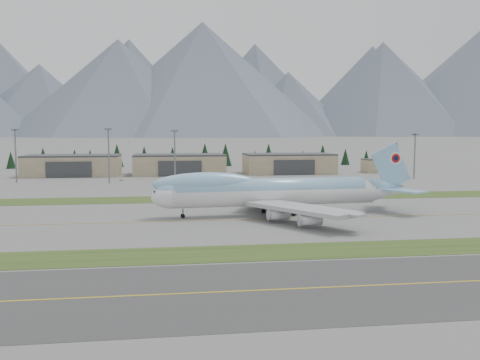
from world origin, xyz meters
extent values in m
plane|color=slate|center=(0.00, 0.00, 0.00)|extent=(7000.00, 7000.00, 0.00)
cube|color=#2B4719|center=(0.00, -38.00, 0.00)|extent=(400.00, 14.00, 0.08)
cube|color=#2B4719|center=(0.00, 45.00, 0.00)|extent=(400.00, 18.00, 0.08)
cube|color=#383838|center=(0.00, -62.00, 0.00)|extent=(400.00, 32.00, 0.04)
cube|color=gold|center=(0.00, 0.00, 0.00)|extent=(400.00, 0.40, 0.02)
cube|color=gold|center=(0.00, -62.00, 0.00)|extent=(400.00, 0.40, 0.02)
cylinder|color=white|center=(7.02, 6.87, 5.94)|extent=(57.64, 10.66, 6.65)
cylinder|color=#8DC2E8|center=(6.00, 6.79, 7.16)|extent=(53.52, 9.86, 6.14)
ellipsoid|color=white|center=(-21.57, 4.85, 5.94)|extent=(11.08, 7.38, 6.65)
ellipsoid|color=#8DC2E8|center=(-21.57, 4.85, 7.16)|extent=(9.28, 6.25, 5.64)
ellipsoid|color=#8DC2E8|center=(-12.38, 5.50, 9.11)|extent=(28.57, 7.62, 6.14)
cube|color=#0C1433|center=(-25.14, 4.60, 7.27)|extent=(2.38, 2.81, 1.33)
cone|color=white|center=(40.71, 9.24, 5.94)|extent=(12.71, 7.37, 6.52)
cone|color=#8DC2E8|center=(40.71, 9.24, 7.16)|extent=(11.65, 6.71, 5.94)
cube|color=#8DC2E8|center=(41.73, 9.31, 12.90)|extent=(12.41, 1.48, 14.13)
cylinder|color=white|center=(42.92, 9.80, 15.35)|extent=(3.69, 0.46, 3.68)
cylinder|color=red|center=(42.92, 9.91, 15.35)|extent=(2.67, 0.39, 2.66)
cylinder|color=#0C1433|center=(42.91, 10.01, 15.35)|extent=(1.55, 0.31, 1.54)
cube|color=#8DC2E8|center=(42.32, 15.51, 6.55)|extent=(9.76, 12.71, 0.47)
cube|color=#8DC2E8|center=(43.18, 3.26, 6.55)|extent=(10.83, 12.82, 0.47)
cube|color=#ACAEB4|center=(7.87, 23.85, 4.09)|extent=(21.36, 32.00, 1.02)
cube|color=#ACAEB4|center=(10.24, -9.84, 4.09)|extent=(24.52, 31.19, 1.02)
cylinder|color=white|center=(3.47, 19.44, 2.15)|extent=(5.49, 2.93, 2.56)
cylinder|color=white|center=(7.80, 29.29, 2.15)|extent=(5.49, 2.93, 2.56)
cylinder|color=white|center=(5.26, -6.08, 2.15)|extent=(5.49, 2.93, 2.56)
cylinder|color=white|center=(10.93, -15.22, 2.15)|extent=(5.49, 2.93, 2.56)
cylinder|color=slate|center=(-18.50, 5.07, 1.23)|extent=(0.48, 0.48, 2.46)
cylinder|color=slate|center=(5.27, 9.82, 1.33)|extent=(0.61, 0.61, 2.66)
cylinder|color=slate|center=(5.70, 3.70, 1.33)|extent=(0.61, 0.61, 2.66)
cylinder|color=slate|center=(10.38, 10.18, 1.33)|extent=(0.61, 0.61, 2.66)
cylinder|color=slate|center=(10.81, 4.05, 1.33)|extent=(0.61, 0.61, 2.66)
cylinder|color=black|center=(-18.48, 4.66, 0.56)|extent=(1.15, 0.44, 1.13)
cylinder|color=black|center=(-18.53, 5.48, 0.56)|extent=(1.15, 0.44, 1.13)
cylinder|color=black|center=(5.27, 9.82, 0.61)|extent=(1.26, 0.60, 1.23)
cylinder|color=black|center=(5.70, 3.70, 0.61)|extent=(1.26, 0.60, 1.23)
cylinder|color=black|center=(10.38, 10.18, 0.61)|extent=(1.26, 0.60, 1.23)
cylinder|color=black|center=(10.81, 4.05, 0.61)|extent=(1.26, 0.60, 1.23)
cube|color=gray|center=(-70.00, 150.00, 5.00)|extent=(48.00, 26.00, 10.00)
cube|color=#343639|center=(-70.00, 150.00, 10.40)|extent=(48.00, 26.00, 0.80)
cube|color=#343639|center=(-70.00, 136.70, 4.00)|extent=(22.08, 0.60, 8.00)
cube|color=gray|center=(-15.00, 150.00, 5.00)|extent=(48.00, 26.00, 10.00)
cube|color=#343639|center=(-15.00, 150.00, 10.40)|extent=(48.00, 26.00, 0.80)
cube|color=#343639|center=(-15.00, 136.70, 4.00)|extent=(22.08, 0.60, 8.00)
cube|color=gray|center=(45.00, 150.00, 5.00)|extent=(48.00, 26.00, 10.00)
cube|color=#343639|center=(45.00, 150.00, 10.40)|extent=(48.00, 26.00, 0.80)
cube|color=#343639|center=(45.00, 136.70, 4.00)|extent=(22.08, 0.60, 8.00)
cube|color=gray|center=(95.00, 148.00, 3.50)|extent=(14.00, 12.00, 7.00)
cube|color=#343639|center=(95.00, 148.00, 7.30)|extent=(14.00, 12.00, 0.60)
cylinder|color=slate|center=(-88.86, 113.81, 11.65)|extent=(0.70, 0.70, 23.31)
cube|color=slate|center=(-88.86, 113.81, 23.71)|extent=(3.20, 3.20, 0.80)
cylinder|color=slate|center=(-47.43, 106.24, 11.81)|extent=(0.70, 0.70, 23.63)
cube|color=slate|center=(-47.43, 106.24, 24.03)|extent=(3.20, 3.20, 0.80)
cylinder|color=slate|center=(-18.24, 106.88, 11.44)|extent=(0.70, 0.70, 22.89)
cube|color=slate|center=(-18.24, 106.88, 23.29)|extent=(3.20, 3.20, 0.80)
cylinder|color=slate|center=(97.05, 106.51, 10.56)|extent=(0.70, 0.70, 21.11)
cube|color=slate|center=(97.05, 106.51, 21.51)|extent=(3.20, 3.20, 0.80)
imported|color=white|center=(-42.97, 117.50, 0.00)|extent=(1.72, 3.43, 1.12)
imported|color=#A8AE2B|center=(6.66, 125.59, 0.00)|extent=(4.26, 2.63, 1.33)
imported|color=#A5A5A9|center=(59.62, 140.00, 0.00)|extent=(1.91, 3.92, 1.10)
cone|color=black|center=(-116.48, 208.73, 5.39)|extent=(6.04, 6.04, 10.78)
cone|color=black|center=(-98.56, 214.54, 6.47)|extent=(7.25, 7.25, 12.94)
cone|color=black|center=(-79.52, 215.91, 5.82)|extent=(6.52, 6.52, 11.64)
cone|color=black|center=(-69.83, 215.91, 5.71)|extent=(6.39, 6.39, 11.42)
cone|color=black|center=(-52.94, 215.84, 7.51)|extent=(8.41, 8.41, 15.02)
cone|color=black|center=(-35.59, 215.21, 6.75)|extent=(7.56, 7.56, 13.49)
cone|color=black|center=(-17.40, 210.69, 6.50)|extent=(7.29, 7.29, 13.01)
cone|color=black|center=(3.76, 213.23, 7.69)|extent=(8.61, 8.61, 15.38)
cone|color=black|center=(17.57, 215.13, 7.58)|extent=(8.49, 8.49, 15.15)
cone|color=black|center=(36.66, 210.25, 5.21)|extent=(5.83, 5.83, 10.41)
cone|color=black|center=(46.17, 212.22, 7.54)|extent=(8.45, 8.45, 15.09)
cone|color=black|center=(69.56, 211.85, 5.14)|extent=(5.75, 5.75, 10.27)
cone|color=black|center=(83.83, 213.58, 7.16)|extent=(8.02, 8.02, 14.32)
cone|color=black|center=(100.32, 214.86, 5.70)|extent=(6.38, 6.38, 11.40)
cone|color=black|center=(113.37, 209.86, 5.20)|extent=(5.82, 5.82, 10.39)
cone|color=black|center=(134.41, 208.71, 7.98)|extent=(8.94, 8.94, 15.97)
cone|color=#4B5664|center=(-550.00, 2312.30, 156.10)|extent=(716.38, 716.38, 312.19)
cone|color=white|center=(-550.00, 2312.30, 249.75)|extent=(272.23, 272.23, 124.88)
cone|color=#4B5664|center=(-200.00, 2135.41, 198.53)|extent=(901.44, 901.44, 397.06)
cone|color=white|center=(-200.00, 2135.41, 317.64)|extent=(342.55, 342.55, 158.82)
cone|color=#4B5664|center=(150.00, 2178.29, 242.21)|extent=(1094.16, 1094.16, 484.42)
cone|color=white|center=(150.00, 2178.29, 387.53)|extent=(415.78, 415.78, 193.77)
cone|color=#4B5664|center=(550.00, 2285.35, 146.56)|extent=(622.25, 622.25, 293.11)
cone|color=white|center=(550.00, 2285.35, 234.49)|extent=(236.46, 236.46, 117.24)
cone|color=#4B5664|center=(1000.00, 2276.57, 218.42)|extent=(903.80, 903.80, 436.85)
cone|color=white|center=(1000.00, 2276.57, 349.48)|extent=(343.44, 343.44, 174.74)
cone|color=#4B5664|center=(-200.00, 2900.00, 261.63)|extent=(1046.53, 1046.53, 523.27)
cone|color=white|center=(-200.00, 2900.00, 408.15)|extent=(418.61, 418.61, 230.24)
cone|color=#4B5664|center=(500.00, 2900.00, 257.39)|extent=(1029.54, 1029.54, 514.77)
cone|color=white|center=(500.00, 2900.00, 401.52)|extent=(411.82, 411.82, 226.50)
cone|color=#4B5664|center=(1200.00, 2900.00, 258.81)|extent=(1035.23, 1035.23, 517.61)
cone|color=white|center=(1200.00, 2900.00, 403.74)|extent=(414.09, 414.09, 227.75)
camera|label=1|loc=(-23.56, -137.00, 23.25)|focal=40.00mm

